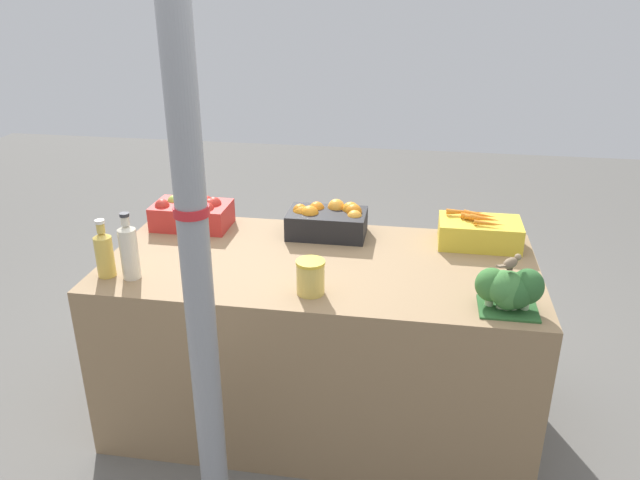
{
  "coord_description": "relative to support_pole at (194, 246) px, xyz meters",
  "views": [
    {
      "loc": [
        0.4,
        -2.46,
        1.99
      ],
      "look_at": [
        0.0,
        0.0,
        0.92
      ],
      "focal_mm": 35.0,
      "sensor_mm": 36.0,
      "label": 1
    }
  ],
  "objects": [
    {
      "name": "sparrow_bird",
      "position": [
        1.03,
        0.45,
        -0.19
      ],
      "size": [
        0.1,
        0.11,
        0.05
      ],
      "rotation": [
        0.0,
        0.0,
        0.81
      ],
      "color": "#4C3D2D",
      "rests_on": "broccoli_pile"
    },
    {
      "name": "broccoli_pile",
      "position": [
        1.04,
        0.45,
        -0.3
      ],
      "size": [
        0.25,
        0.18,
        0.17
      ],
      "color": "#2D602D",
      "rests_on": "market_table"
    },
    {
      "name": "carrot_crate",
      "position": [
        0.97,
        1.06,
        -0.32
      ],
      "size": [
        0.37,
        0.23,
        0.15
      ],
      "color": "gold",
      "rests_on": "market_table"
    },
    {
      "name": "support_pole",
      "position": [
        0.0,
        0.0,
        0.0
      ],
      "size": [
        0.11,
        0.11,
        2.41
      ],
      "color": "gray",
      "rests_on": "ground_plane"
    },
    {
      "name": "pickle_jar",
      "position": [
        0.28,
        0.46,
        -0.32
      ],
      "size": [
        0.12,
        0.12,
        0.14
      ],
      "color": "#DBBC56",
      "rests_on": "market_table"
    },
    {
      "name": "juice_bottle_cloudy",
      "position": [
        -0.47,
        0.48,
        -0.26
      ],
      "size": [
        0.07,
        0.07,
        0.29
      ],
      "color": "beige",
      "rests_on": "market_table"
    },
    {
      "name": "ground_plane",
      "position": [
        0.27,
        0.77,
        -1.2
      ],
      "size": [
        10.0,
        10.0,
        0.0
      ],
      "primitive_type": "plane",
      "color": "#605E59"
    },
    {
      "name": "juice_bottle_golden",
      "position": [
        -0.59,
        0.48,
        -0.28
      ],
      "size": [
        0.07,
        0.07,
        0.25
      ],
      "color": "gold",
      "rests_on": "market_table"
    },
    {
      "name": "apple_crate",
      "position": [
        -0.41,
        1.05,
        -0.31
      ],
      "size": [
        0.37,
        0.23,
        0.15
      ],
      "color": "red",
      "rests_on": "market_table"
    },
    {
      "name": "market_table",
      "position": [
        0.27,
        0.77,
        -0.8
      ],
      "size": [
        1.89,
        0.91,
        0.82
      ],
      "primitive_type": "cube",
      "color": "#937551",
      "rests_on": "ground_plane"
    },
    {
      "name": "orange_crate",
      "position": [
        0.26,
        1.06,
        -0.31
      ],
      "size": [
        0.37,
        0.23,
        0.16
      ],
      "color": "black",
      "rests_on": "market_table"
    }
  ]
}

